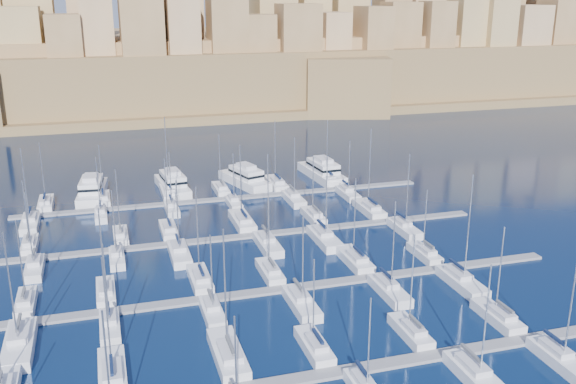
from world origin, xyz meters
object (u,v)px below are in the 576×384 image
object	(u,v)px
motor_yacht_d	(322,171)
motor_yacht_a	(92,190)
motor_yacht_c	(245,178)
motor_yacht_b	(173,184)
sailboat_4	(411,332)
sailboat_2	(228,355)

from	to	relation	value
motor_yacht_d	motor_yacht_a	bearing A→B (deg)	-179.57
motor_yacht_a	motor_yacht_c	world-z (taller)	same
motor_yacht_b	motor_yacht_d	size ratio (longest dim) A/B	0.92
sailboat_4	motor_yacht_b	bearing A→B (deg)	106.52
sailboat_4	motor_yacht_d	world-z (taller)	sailboat_4
sailboat_2	motor_yacht_c	world-z (taller)	sailboat_2
sailboat_2	motor_yacht_a	size ratio (longest dim) A/B	0.97
sailboat_4	motor_yacht_c	bearing A→B (deg)	93.96
motor_yacht_b	motor_yacht_c	xyz separation A→B (m)	(15.92, -0.02, 0.00)
motor_yacht_b	sailboat_2	bearing A→B (deg)	-91.60
motor_yacht_a	motor_yacht_b	size ratio (longest dim) A/B	1.04
motor_yacht_c	motor_yacht_d	xyz separation A→B (m)	(18.26, 0.68, 0.00)
motor_yacht_a	motor_yacht_d	world-z (taller)	same
motor_yacht_b	motor_yacht_c	world-z (taller)	same
motor_yacht_a	motor_yacht_d	xyz separation A→B (m)	(50.78, 0.38, 0.00)
motor_yacht_b	motor_yacht_c	distance (m)	15.92
motor_yacht_a	motor_yacht_b	world-z (taller)	same
motor_yacht_a	motor_yacht_c	size ratio (longest dim) A/B	1.02
motor_yacht_a	motor_yacht_c	distance (m)	32.52
sailboat_2	motor_yacht_d	xyz separation A→B (m)	(36.11, 69.53, 0.95)
sailboat_4	motor_yacht_a	bearing A→B (deg)	117.99
sailboat_2	motor_yacht_d	world-z (taller)	sailboat_2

